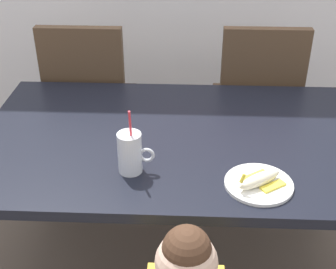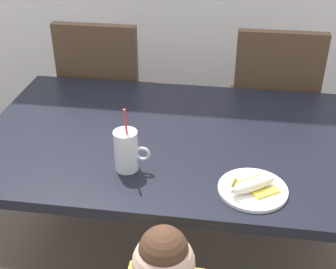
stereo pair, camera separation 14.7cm
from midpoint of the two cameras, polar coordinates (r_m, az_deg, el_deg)
name	(u,v)px [view 1 (the left image)]	position (r m, az deg, el deg)	size (l,w,h in m)	color
ground_plane	(174,261)	(2.26, -1.19, -15.55)	(24.00, 24.00, 0.00)	brown
dining_table	(175,153)	(1.86, -1.40, -2.32)	(1.55, 0.96, 0.70)	black
dining_chair_left	(90,96)	(2.53, -11.35, 4.73)	(0.44, 0.44, 0.96)	#4C3826
dining_chair_right	(257,97)	(2.50, 9.33, 4.58)	(0.44, 0.45, 0.96)	#4C3826
milk_cup	(130,155)	(1.59, -7.37, -2.60)	(0.13, 0.08, 0.25)	silver
snack_plate	(259,184)	(1.56, 8.58, -6.20)	(0.23, 0.23, 0.01)	white
peeled_banana	(260,180)	(1.53, 8.69, -5.65)	(0.17, 0.15, 0.07)	#F4EAC6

